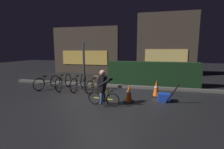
# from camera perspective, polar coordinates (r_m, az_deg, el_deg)

# --- Properties ---
(ground_plane) EXTENTS (40.00, 40.00, 0.00)m
(ground_plane) POSITION_cam_1_polar(r_m,az_deg,el_deg) (6.55, -3.02, -8.52)
(ground_plane) COLOR black
(sidewalk_curb) EXTENTS (12.00, 0.24, 0.12)m
(sidewalk_curb) POSITION_cam_1_polar(r_m,az_deg,el_deg) (8.59, 1.33, -3.93)
(sidewalk_curb) COLOR #56544F
(sidewalk_curb) RESTS_ON ground
(hedge_row) EXTENTS (4.80, 0.70, 1.27)m
(hedge_row) POSITION_cam_1_polar(r_m,az_deg,el_deg) (9.17, 13.66, 0.29)
(hedge_row) COLOR black
(hedge_row) RESTS_ON ground
(storefront_left) EXTENTS (5.38, 0.54, 3.68)m
(storefront_left) POSITION_cam_1_polar(r_m,az_deg,el_deg) (13.57, -9.14, 8.15)
(storefront_left) COLOR #42382D
(storefront_left) RESTS_ON ground
(storefront_right) EXTENTS (4.32, 0.54, 4.64)m
(storefront_right) POSITION_cam_1_polar(r_m,az_deg,el_deg) (13.20, 18.24, 9.88)
(storefront_right) COLOR #42382D
(storefront_right) RESTS_ON ground
(street_post) EXTENTS (0.10, 0.10, 2.25)m
(street_post) POSITION_cam_1_polar(r_m,az_deg,el_deg) (7.89, -9.69, 2.65)
(street_post) COLOR #2D2D33
(street_post) RESTS_ON ground
(parked_bike_leftmost) EXTENTS (0.58, 1.46, 0.71)m
(parked_bike_leftmost) POSITION_cam_1_polar(r_m,az_deg,el_deg) (8.73, -21.48, -2.56)
(parked_bike_leftmost) COLOR black
(parked_bike_leftmost) RESTS_ON ground
(parked_bike_left_mid) EXTENTS (0.46, 1.71, 0.79)m
(parked_bike_left_mid) POSITION_cam_1_polar(r_m,az_deg,el_deg) (8.40, -16.40, -2.51)
(parked_bike_left_mid) COLOR black
(parked_bike_left_mid) RESTS_ON ground
(parked_bike_center_left) EXTENTS (0.46, 1.68, 0.77)m
(parked_bike_center_left) POSITION_cam_1_polar(r_m,az_deg,el_deg) (8.03, -11.43, -2.87)
(parked_bike_center_left) COLOR black
(parked_bike_center_left) RESTS_ON ground
(parked_bike_center_right) EXTENTS (0.46, 1.51, 0.71)m
(parked_bike_center_right) POSITION_cam_1_polar(r_m,az_deg,el_deg) (7.59, -5.78, -3.62)
(parked_bike_center_right) COLOR black
(parked_bike_center_right) RESTS_ON ground
(traffic_cone_near) EXTENTS (0.36, 0.36, 0.67)m
(traffic_cone_near) POSITION_cam_1_polar(r_m,az_deg,el_deg) (6.15, 5.86, -6.56)
(traffic_cone_near) COLOR black
(traffic_cone_near) RESTS_ON ground
(traffic_cone_far) EXTENTS (0.36, 0.36, 0.70)m
(traffic_cone_far) POSITION_cam_1_polar(r_m,az_deg,el_deg) (7.07, 15.08, -4.68)
(traffic_cone_far) COLOR black
(traffic_cone_far) RESTS_ON ground
(blue_crate) EXTENTS (0.45, 0.34, 0.30)m
(blue_crate) POSITION_cam_1_polar(r_m,az_deg,el_deg) (6.54, 17.48, -7.58)
(blue_crate) COLOR #193DB7
(blue_crate) RESTS_ON ground
(cyclist) EXTENTS (1.18, 0.56, 1.25)m
(cyclist) POSITION_cam_1_polar(r_m,az_deg,el_deg) (5.71, -3.20, -4.57)
(cyclist) COLOR black
(cyclist) RESTS_ON ground
(closed_umbrella) EXTENTS (0.46, 0.19, 0.76)m
(closed_umbrella) POSITION_cam_1_polar(r_m,az_deg,el_deg) (6.26, 20.15, -6.24)
(closed_umbrella) COLOR black
(closed_umbrella) RESTS_ON ground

